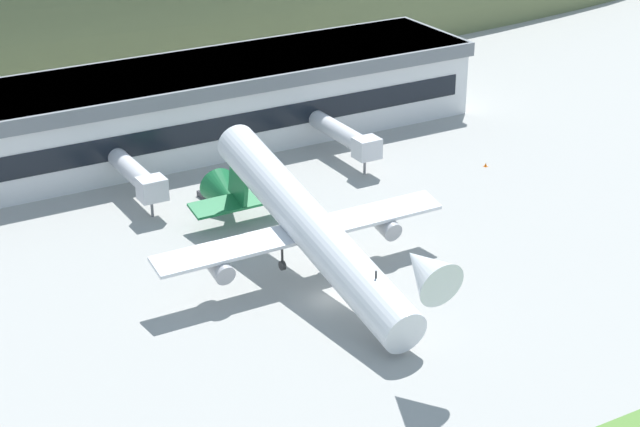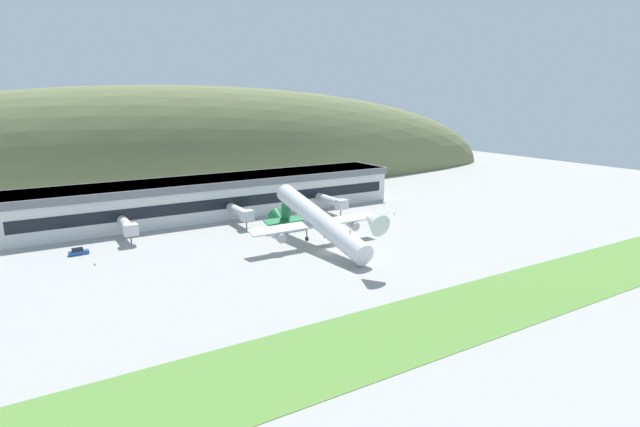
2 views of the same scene
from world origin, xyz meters
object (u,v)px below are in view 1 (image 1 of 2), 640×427
service_car_1 (212,191)px  terminal_building (87,120)px  jetway_1 (138,176)px  cargo_airplane (307,226)px  traffic_cone_1 (486,165)px  jetway_2 (346,136)px

service_car_1 → terminal_building: bearing=118.8°
terminal_building → service_car_1: size_ratio=30.43×
jetway_1 → cargo_airplane: 30.14m
service_car_1 → traffic_cone_1: 39.06m
jetway_2 → cargo_airplane: bearing=-128.4°
traffic_cone_1 → jetway_2: bearing=145.6°
cargo_airplane → service_car_1: cargo_airplane is taller
cargo_airplane → traffic_cone_1: cargo_airplane is taller
cargo_airplane → service_car_1: (0.71, 26.96, -5.93)m
jetway_2 → service_car_1: 21.73m
terminal_building → jetway_1: size_ratio=8.56×
jetway_1 → traffic_cone_1: 48.77m
cargo_airplane → traffic_cone_1: size_ratio=85.49×
terminal_building → traffic_cone_1: 56.28m
jetway_2 → cargo_airplane: size_ratio=0.31×
cargo_airplane → service_car_1: 27.62m
cargo_airplane → jetway_2: bearing=51.6°
jetway_1 → jetway_2: (30.86, -0.76, 0.00)m
jetway_2 → traffic_cone_1: jetway_2 is taller
jetway_1 → cargo_airplane: (8.71, -28.74, 2.53)m
jetway_1 → jetway_2: size_ratio=0.91×
cargo_airplane → jetway_1: bearing=106.9°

